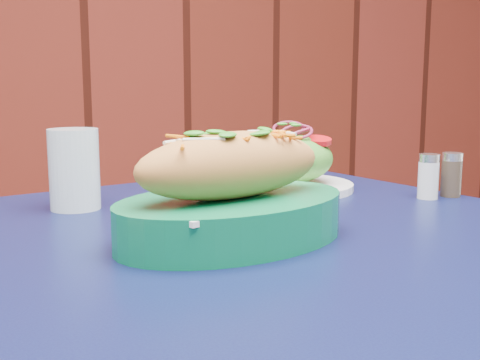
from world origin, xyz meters
name	(u,v)px	position (x,y,z in m)	size (l,w,h in m)	color
cafe_table	(258,297)	(-0.44, 1.29, 0.66)	(0.95, 0.95, 0.75)	black
banh_mi_basket	(233,196)	(-0.49, 1.26, 0.80)	(0.33, 0.26, 0.13)	#096A3E
salad_plate	(288,164)	(-0.29, 1.52, 0.79)	(0.22, 0.22, 0.11)	white
water_glass	(74,169)	(-0.63, 1.50, 0.81)	(0.07, 0.07, 0.11)	silver
salt_shaker	(428,176)	(-0.12, 1.37, 0.78)	(0.03, 0.03, 0.07)	white
pepper_shaker	(451,175)	(-0.08, 1.37, 0.78)	(0.03, 0.03, 0.07)	#3F3326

